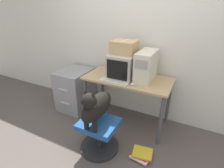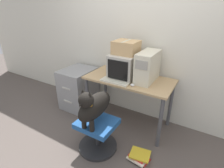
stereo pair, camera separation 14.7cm
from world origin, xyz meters
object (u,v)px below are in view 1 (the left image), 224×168
(dog, at_px, (96,106))
(book_stack_floor, at_px, (141,155))
(filing_cabinet, at_px, (76,89))
(crt_monitor, at_px, (124,65))
(office_chair, at_px, (99,134))
(keyboard, at_px, (115,81))
(cardboard_box, at_px, (124,47))
(pc_tower, at_px, (146,66))

(dog, relative_size, book_stack_floor, 2.09)
(filing_cabinet, distance_m, book_stack_floor, 1.62)
(crt_monitor, xyz_separation_m, office_chair, (-0.01, -0.75, -0.72))
(crt_monitor, bearing_deg, office_chair, -90.39)
(keyboard, bearing_deg, crt_monitor, 86.04)
(crt_monitor, bearing_deg, book_stack_floor, -49.67)
(crt_monitor, distance_m, filing_cabinet, 1.09)
(filing_cabinet, bearing_deg, office_chair, -37.94)
(dog, height_order, book_stack_floor, dog)
(office_chair, bearing_deg, crt_monitor, 89.61)
(keyboard, bearing_deg, filing_cabinet, 165.48)
(keyboard, bearing_deg, cardboard_box, 86.09)
(office_chair, xyz_separation_m, dog, (-0.00, -0.05, 0.45))
(pc_tower, xyz_separation_m, office_chair, (-0.34, -0.76, -0.76))
(crt_monitor, distance_m, keyboard, 0.31)
(office_chair, bearing_deg, keyboard, 91.64)
(keyboard, height_order, book_stack_floor, keyboard)
(pc_tower, bearing_deg, keyboard, -141.57)
(keyboard, bearing_deg, dog, -88.51)
(pc_tower, distance_m, book_stack_floor, 1.17)
(cardboard_box, distance_m, book_stack_floor, 1.45)
(cardboard_box, bearing_deg, dog, -90.37)
(crt_monitor, relative_size, cardboard_box, 1.46)
(dog, xyz_separation_m, cardboard_box, (0.01, 0.80, 0.53))
(pc_tower, bearing_deg, office_chair, -114.11)
(filing_cabinet, height_order, cardboard_box, cardboard_box)
(crt_monitor, height_order, office_chair, crt_monitor)
(pc_tower, bearing_deg, filing_cabinet, -177.82)
(book_stack_floor, bearing_deg, office_chair, -169.58)
(keyboard, xyz_separation_m, cardboard_box, (0.02, 0.28, 0.42))
(filing_cabinet, height_order, book_stack_floor, filing_cabinet)
(filing_cabinet, relative_size, book_stack_floor, 2.59)
(filing_cabinet, xyz_separation_m, cardboard_box, (0.91, 0.04, 0.85))
(dog, height_order, cardboard_box, cardboard_box)
(crt_monitor, bearing_deg, dog, -90.37)
(keyboard, xyz_separation_m, dog, (0.01, -0.52, -0.11))
(filing_cabinet, distance_m, cardboard_box, 1.25)
(keyboard, height_order, dog, dog)
(pc_tower, relative_size, keyboard, 1.18)
(keyboard, relative_size, office_chair, 0.80)
(dog, bearing_deg, crt_monitor, 89.63)
(keyboard, distance_m, cardboard_box, 0.50)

